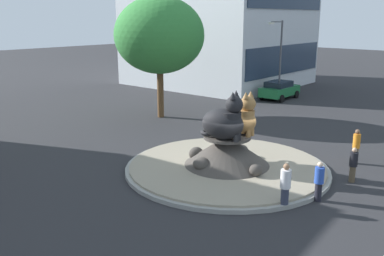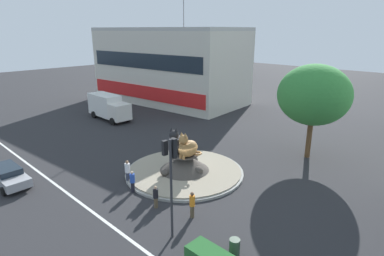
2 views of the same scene
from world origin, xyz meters
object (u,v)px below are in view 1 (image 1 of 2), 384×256
cat_statue_tabby (241,118)px  broadleaf_tree_behind_island (159,35)px  cat_statue_black (225,122)px  pedestrian_white_shirt (285,185)px  pedestrian_blue_shirt (319,181)px  pedestrian_black_shirt (353,164)px  pedestrian_orange_shirt (356,146)px  sedan_on_far_lane (279,90)px  streetlight_arm (279,54)px

cat_statue_tabby → broadleaf_tree_behind_island: 12.00m
cat_statue_black → pedestrian_white_shirt: cat_statue_black is taller
pedestrian_blue_shirt → pedestrian_black_shirt: bearing=19.4°
cat_statue_tabby → pedestrian_orange_shirt: size_ratio=1.19×
cat_statue_tabby → pedestrian_orange_shirt: (4.26, -3.87, -1.50)m
pedestrian_blue_shirt → sedan_on_far_lane: bearing=58.3°
pedestrian_white_shirt → streetlight_arm: bearing=-142.7°
cat_statue_tabby → sedan_on_far_lane: 18.44m
cat_statue_black → broadleaf_tree_behind_island: bearing=132.8°
pedestrian_orange_shirt → pedestrian_blue_shirt: bearing=145.3°
pedestrian_black_shirt → pedestrian_orange_shirt: pedestrian_orange_shirt is taller
cat_statue_black → pedestrian_blue_shirt: size_ratio=1.53×
cat_statue_black → cat_statue_tabby: 1.18m
broadleaf_tree_behind_island → cat_statue_black: bearing=-120.7°
cat_statue_black → streetlight_arm: bearing=97.0°
broadleaf_tree_behind_island → sedan_on_far_lane: broadleaf_tree_behind_island is taller
pedestrian_blue_shirt → sedan_on_far_lane: size_ratio=0.38×
pedestrian_white_shirt → pedestrian_orange_shirt: bearing=-174.2°
pedestrian_blue_shirt → sedan_on_far_lane: 21.48m
streetlight_arm → cat_statue_black: bearing=19.2°
pedestrian_black_shirt → pedestrian_blue_shirt: (-2.83, 0.22, 0.02)m
cat_statue_black → pedestrian_white_shirt: 4.36m
pedestrian_white_shirt → sedan_on_far_lane: pedestrian_white_shirt is taller
streetlight_arm → sedan_on_far_lane: size_ratio=1.60×
cat_statue_black → pedestrian_blue_shirt: 4.78m
sedan_on_far_lane → pedestrian_black_shirt: bearing=-142.1°
streetlight_arm → pedestrian_black_shirt: size_ratio=4.28×
pedestrian_white_shirt → sedan_on_far_lane: size_ratio=0.43×
cat_statue_tabby → pedestrian_white_shirt: bearing=-33.0°
pedestrian_black_shirt → broadleaf_tree_behind_island: bearing=-0.4°
cat_statue_tabby → pedestrian_black_shirt: bearing=21.0°
broadleaf_tree_behind_island → pedestrian_black_shirt: (-3.21, -15.10, -4.91)m
cat_statue_tabby → pedestrian_white_shirt: size_ratio=1.16×
broadleaf_tree_behind_island → sedan_on_far_lane: size_ratio=2.01×
streetlight_arm → broadleaf_tree_behind_island: bearing=-18.2°
cat_statue_tabby → pedestrian_white_shirt: (-2.51, -3.85, -1.49)m
cat_statue_tabby → sedan_on_far_lane: (16.70, 7.65, -1.59)m
pedestrian_orange_shirt → sedan_on_far_lane: bearing=1.5°
pedestrian_orange_shirt → sedan_on_far_lane: size_ratio=0.41×
pedestrian_white_shirt → pedestrian_blue_shirt: (1.48, -0.63, -0.09)m
pedestrian_black_shirt → sedan_on_far_lane: bearing=-38.8°
streetlight_arm → sedan_on_far_lane: 3.11m
pedestrian_orange_shirt → sedan_on_far_lane: pedestrian_orange_shirt is taller
streetlight_arm → pedestrian_blue_shirt: (-17.31, -12.07, -3.08)m
cat_statue_black → pedestrian_black_shirt: size_ratio=1.58×
broadleaf_tree_behind_island → sedan_on_far_lane: 12.98m
pedestrian_black_shirt → pedestrian_white_shirt: size_ratio=0.88×
broadleaf_tree_behind_island → pedestrian_blue_shirt: broadleaf_tree_behind_island is taller
broadleaf_tree_behind_island → sedan_on_far_lane: (11.70, -2.75, -4.90)m
pedestrian_orange_shirt → pedestrian_black_shirt: bearing=157.4°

